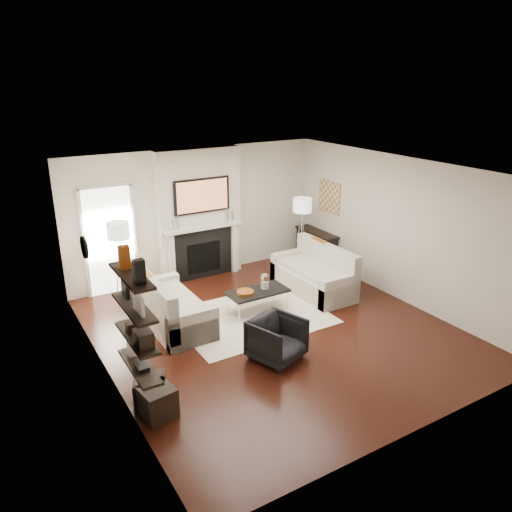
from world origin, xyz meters
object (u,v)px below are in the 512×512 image
loveseat_left_base (174,314)px  armchair (277,337)px  ottoman_near (150,391)px  loveseat_right_base (313,282)px  lamp_left_shade (118,230)px  coffee_table (258,292)px  lamp_right_shade (302,205)px

loveseat_left_base → armchair: size_ratio=2.49×
armchair → ottoman_near: armchair is taller
loveseat_left_base → loveseat_right_base: size_ratio=1.00×
lamp_left_shade → coffee_table: bearing=-38.2°
coffee_table → armchair: size_ratio=1.52×
coffee_table → loveseat_left_base: bearing=168.6°
loveseat_left_base → lamp_right_shade: lamp_right_shade is taller
loveseat_left_base → ottoman_near: size_ratio=4.50×
loveseat_left_base → coffee_table: same height
coffee_table → armchair: bearing=-110.7°
loveseat_right_base → lamp_right_shade: size_ratio=4.50×
loveseat_right_base → lamp_left_shade: bearing=158.6°
coffee_table → lamp_left_shade: lamp_left_shade is taller
armchair → lamp_left_shade: (-1.40, 3.06, 1.09)m
loveseat_left_base → coffee_table: (1.49, -0.30, 0.19)m
coffee_table → loveseat_right_base: bearing=9.0°
loveseat_right_base → armchair: armchair is taller
loveseat_right_base → ottoman_near: bearing=-155.5°
loveseat_left_base → coffee_table: size_ratio=1.64×
loveseat_right_base → ottoman_near: loveseat_right_base is taller
loveseat_left_base → armchair: armchair is taller
loveseat_right_base → lamp_right_shade: 1.76m
armchair → loveseat_left_base: bearing=98.5°
loveseat_right_base → armchair: (-1.98, -1.73, 0.15)m
lamp_left_shade → ottoman_near: lamp_left_shade is taller
loveseat_right_base → coffee_table: (-1.41, -0.22, 0.19)m
armchair → ottoman_near: bearing=164.0°
loveseat_left_base → ottoman_near: 2.19m
coffee_table → ottoman_near: bearing=-148.3°
loveseat_left_base → ottoman_near: (-1.10, -1.90, -0.01)m
armchair → lamp_right_shade: bearing=30.3°
loveseat_left_base → armchair: 2.04m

